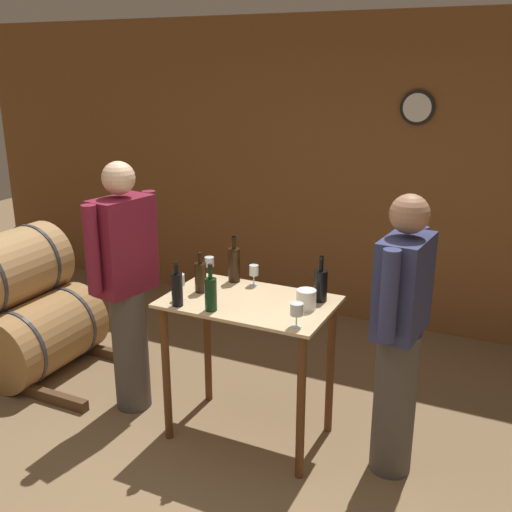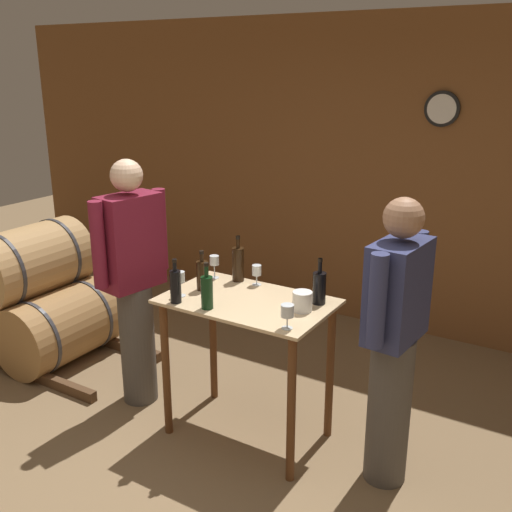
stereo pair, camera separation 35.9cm
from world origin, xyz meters
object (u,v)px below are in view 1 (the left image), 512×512
(wine_bottle_right, at_px, (211,293))
(person_host, at_px, (400,333))
(wine_glass_near_left, at_px, (209,263))
(wine_glass_near_right, at_px, (254,271))
(person_visitor_with_scarf, at_px, (126,284))
(wine_glass_far_side, at_px, (297,310))
(ice_bucket, at_px, (306,299))
(wine_bottle_center, at_px, (234,264))
(wine_bottle_far_left, at_px, (177,288))
(wine_glass_near_center, at_px, (180,281))
(wine_bottle_far_right, at_px, (321,285))
(wine_bottle_left, at_px, (201,277))

(wine_bottle_right, xyz_separation_m, person_host, (1.03, 0.28, -0.16))
(wine_glass_near_left, xyz_separation_m, wine_glass_near_right, (0.31, 0.03, -0.02))
(person_host, relative_size, person_visitor_with_scarf, 0.96)
(wine_glass_far_side, relative_size, ice_bucket, 1.18)
(ice_bucket, bearing_deg, wine_bottle_center, 158.69)
(wine_glass_near_left, bearing_deg, person_host, -7.20)
(wine_bottle_center, bearing_deg, ice_bucket, -21.31)
(wine_bottle_far_left, xyz_separation_m, wine_glass_near_left, (-0.05, 0.47, 0.01))
(wine_bottle_center, distance_m, wine_glass_near_center, 0.44)
(wine_bottle_far_left, height_order, wine_bottle_right, wine_bottle_right)
(wine_bottle_far_right, distance_m, wine_glass_near_center, 0.84)
(wine_bottle_far_right, distance_m, wine_glass_near_right, 0.48)
(wine_bottle_far_right, relative_size, wine_glass_far_side, 2.05)
(wine_glass_near_right, bearing_deg, person_host, -11.34)
(wine_bottle_right, xyz_separation_m, wine_glass_near_right, (0.04, 0.48, -0.01))
(wine_bottle_left, xyz_separation_m, wine_glass_far_side, (0.73, -0.23, -0.00))
(person_host, bearing_deg, wine_glass_near_right, 168.66)
(wine_glass_far_side, bearing_deg, wine_glass_near_center, 174.45)
(wine_bottle_far_left, bearing_deg, wine_bottle_center, 77.71)
(ice_bucket, xyz_separation_m, person_visitor_with_scarf, (-1.24, -0.06, -0.08))
(wine_bottle_far_right, relative_size, person_host, 0.17)
(wine_glass_near_right, relative_size, person_visitor_with_scarf, 0.08)
(wine_glass_near_right, bearing_deg, ice_bucket, -26.80)
(wine_glass_far_side, bearing_deg, wine_bottle_far_right, 91.24)
(wine_bottle_far_right, bearing_deg, wine_glass_near_center, -156.67)
(wine_bottle_far_left, relative_size, wine_glass_near_left, 1.75)
(wine_glass_near_right, bearing_deg, wine_bottle_far_right, -8.70)
(wine_bottle_center, distance_m, person_host, 1.16)
(wine_bottle_center, height_order, person_host, person_host)
(person_host, bearing_deg, wine_glass_far_side, -150.48)
(wine_bottle_left, height_order, person_host, person_host)
(ice_bucket, height_order, person_host, person_host)
(wine_bottle_left, relative_size, wine_bottle_right, 0.92)
(wine_bottle_left, distance_m, wine_glass_near_right, 0.35)
(wine_bottle_far_left, relative_size, wine_bottle_center, 0.89)
(wine_bottle_left, xyz_separation_m, ice_bucket, (0.69, 0.03, -0.04))
(wine_glass_near_left, xyz_separation_m, person_host, (1.29, -0.16, -0.17))
(wine_bottle_center, distance_m, wine_glass_far_side, 0.80)
(wine_bottle_right, relative_size, wine_glass_near_right, 2.10)
(wine_bottle_right, xyz_separation_m, wine_glass_near_left, (-0.26, 0.44, 0.01))
(wine_bottle_center, distance_m, person_visitor_with_scarf, 0.73)
(wine_glass_near_center, distance_m, ice_bucket, 0.76)
(wine_bottle_right, xyz_separation_m, ice_bucket, (0.49, 0.26, -0.05))
(wine_bottle_right, relative_size, ice_bucket, 2.41)
(person_host, height_order, person_visitor_with_scarf, person_visitor_with_scarf)
(wine_glass_near_left, relative_size, person_visitor_with_scarf, 0.09)
(wine_bottle_left, bearing_deg, person_visitor_with_scarf, -176.62)
(wine_glass_near_left, distance_m, wine_glass_near_right, 0.31)
(wine_bottle_right, xyz_separation_m, person_visitor_with_scarf, (-0.75, 0.20, -0.13))
(wine_bottle_center, xyz_separation_m, wine_glass_near_right, (0.14, -0.01, -0.03))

